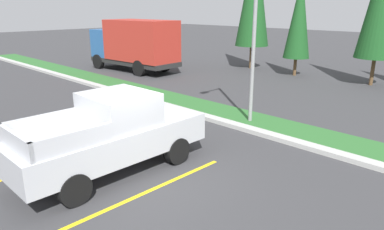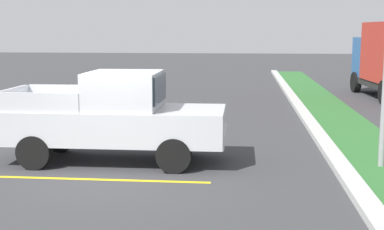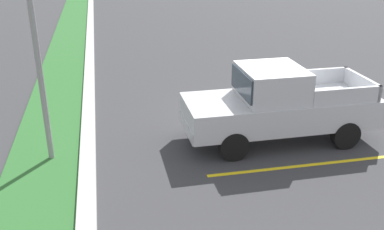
% 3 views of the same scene
% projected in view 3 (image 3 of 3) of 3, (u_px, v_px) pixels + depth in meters
% --- Properties ---
extents(ground_plane, '(120.00, 120.00, 0.00)m').
position_uv_depth(ground_plane, '(262.00, 129.00, 12.94)').
color(ground_plane, '#38383A').
extents(parking_line_near, '(0.12, 4.80, 0.01)m').
position_uv_depth(parking_line_near, '(301.00, 166.00, 10.90)').
color(parking_line_near, yellow).
rests_on(parking_line_near, ground).
extents(parking_line_far, '(0.12, 4.80, 0.01)m').
position_uv_depth(parking_line_far, '(258.00, 118.00, 13.70)').
color(parking_line_far, yellow).
rests_on(parking_line_far, ground).
extents(curb_strip, '(56.00, 0.40, 0.15)m').
position_uv_depth(curb_strip, '(88.00, 142.00, 11.97)').
color(curb_strip, '#B2B2AD').
rests_on(curb_strip, ground).
extents(grass_median, '(56.00, 1.80, 0.06)m').
position_uv_depth(grass_median, '(46.00, 147.00, 11.78)').
color(grass_median, '#2D662D').
rests_on(grass_median, ground).
extents(pickup_truck_main, '(2.00, 5.24, 2.10)m').
position_uv_depth(pickup_truck_main, '(278.00, 105.00, 11.89)').
color(pickup_truck_main, black).
rests_on(pickup_truck_main, ground).
extents(street_light, '(0.24, 1.49, 6.25)m').
position_uv_depth(street_light, '(40.00, 14.00, 9.82)').
color(street_light, gray).
rests_on(street_light, ground).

